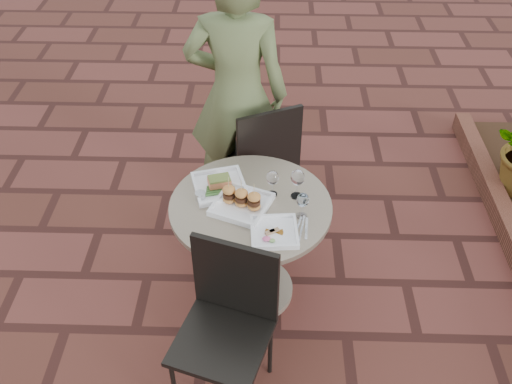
{
  "coord_description": "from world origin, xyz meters",
  "views": [
    {
      "loc": [
        -0.06,
        -2.43,
        2.82
      ],
      "look_at": [
        -0.13,
        -0.09,
        0.82
      ],
      "focal_mm": 40.0,
      "sensor_mm": 36.0,
      "label": 1
    }
  ],
  "objects_px": {
    "diner": "(237,95)",
    "plate_salmon": "(220,185)",
    "chair_far": "(263,153)",
    "plate_sliders": "(242,201)",
    "chair_near": "(228,314)",
    "plate_tuna": "(274,232)",
    "cafe_table": "(251,236)"
  },
  "relations": [
    {
      "from": "chair_far",
      "to": "cafe_table",
      "type": "bearing_deg",
      "value": 61.32
    },
    {
      "from": "chair_far",
      "to": "plate_tuna",
      "type": "relative_size",
      "value": 3.56
    },
    {
      "from": "chair_near",
      "to": "diner",
      "type": "height_order",
      "value": "diner"
    },
    {
      "from": "chair_far",
      "to": "plate_sliders",
      "type": "distance_m",
      "value": 0.78
    },
    {
      "from": "plate_sliders",
      "to": "chair_near",
      "type": "bearing_deg",
      "value": -93.8
    },
    {
      "from": "cafe_table",
      "to": "diner",
      "type": "distance_m",
      "value": 0.95
    },
    {
      "from": "chair_far",
      "to": "plate_salmon",
      "type": "height_order",
      "value": "chair_far"
    },
    {
      "from": "plate_salmon",
      "to": "plate_tuna",
      "type": "xyz_separation_m",
      "value": [
        0.31,
        -0.36,
        -0.01
      ]
    },
    {
      "from": "chair_near",
      "to": "plate_tuna",
      "type": "relative_size",
      "value": 3.56
    },
    {
      "from": "chair_near",
      "to": "plate_sliders",
      "type": "bearing_deg",
      "value": 103.92
    },
    {
      "from": "diner",
      "to": "plate_salmon",
      "type": "height_order",
      "value": "diner"
    },
    {
      "from": "diner",
      "to": "plate_salmon",
      "type": "xyz_separation_m",
      "value": [
        -0.06,
        -0.71,
        -0.16
      ]
    },
    {
      "from": "chair_far",
      "to": "chair_near",
      "type": "relative_size",
      "value": 1.0
    },
    {
      "from": "cafe_table",
      "to": "plate_tuna",
      "type": "relative_size",
      "value": 3.45
    },
    {
      "from": "cafe_table",
      "to": "plate_tuna",
      "type": "height_order",
      "value": "plate_tuna"
    },
    {
      "from": "chair_near",
      "to": "chair_far",
      "type": "bearing_deg",
      "value": 101.66
    },
    {
      "from": "chair_far",
      "to": "diner",
      "type": "xyz_separation_m",
      "value": [
        -0.17,
        0.12,
        0.36
      ]
    },
    {
      "from": "plate_salmon",
      "to": "plate_tuna",
      "type": "bearing_deg",
      "value": -48.98
    },
    {
      "from": "cafe_table",
      "to": "plate_salmon",
      "type": "xyz_separation_m",
      "value": [
        -0.18,
        0.13,
        0.27
      ]
    },
    {
      "from": "diner",
      "to": "plate_salmon",
      "type": "distance_m",
      "value": 0.73
    },
    {
      "from": "cafe_table",
      "to": "plate_salmon",
      "type": "relative_size",
      "value": 2.55
    },
    {
      "from": "cafe_table",
      "to": "plate_salmon",
      "type": "height_order",
      "value": "plate_salmon"
    },
    {
      "from": "chair_near",
      "to": "plate_salmon",
      "type": "distance_m",
      "value": 0.77
    },
    {
      "from": "diner",
      "to": "plate_salmon",
      "type": "bearing_deg",
      "value": 88.84
    },
    {
      "from": "cafe_table",
      "to": "diner",
      "type": "height_order",
      "value": "diner"
    },
    {
      "from": "plate_sliders",
      "to": "plate_salmon",
      "type": "bearing_deg",
      "value": 130.95
    },
    {
      "from": "plate_salmon",
      "to": "chair_far",
      "type": "bearing_deg",
      "value": 68.32
    },
    {
      "from": "chair_near",
      "to": "plate_sliders",
      "type": "distance_m",
      "value": 0.63
    },
    {
      "from": "chair_near",
      "to": "plate_tuna",
      "type": "xyz_separation_m",
      "value": [
        0.22,
        0.38,
        0.2
      ]
    },
    {
      "from": "diner",
      "to": "plate_tuna",
      "type": "distance_m",
      "value": 1.11
    },
    {
      "from": "cafe_table",
      "to": "chair_near",
      "type": "bearing_deg",
      "value": -98.15
    },
    {
      "from": "diner",
      "to": "plate_tuna",
      "type": "bearing_deg",
      "value": 106.95
    }
  ]
}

